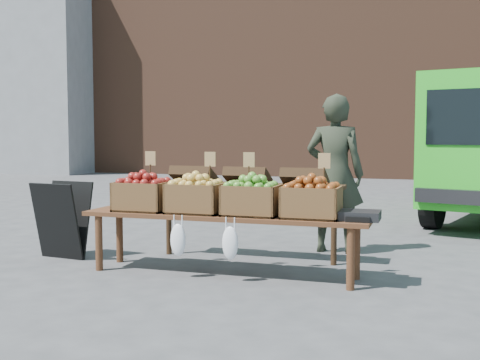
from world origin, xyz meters
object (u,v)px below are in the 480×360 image
(chalkboard_sign, at_px, (62,220))
(crate_golden_apples, at_px, (143,196))
(crate_red_apples, at_px, (252,200))
(display_bench, at_px, (224,244))
(weighing_scale, at_px, (360,215))
(back_table, at_px, (248,210))
(crate_russet_pears, at_px, (196,198))
(crate_green_apples, at_px, (312,202))
(vendor, at_px, (335,174))

(chalkboard_sign, height_order, crate_golden_apples, crate_golden_apples)
(crate_golden_apples, xyz_separation_m, crate_red_apples, (1.10, 0.00, 0.00))
(crate_red_apples, bearing_deg, chalkboard_sign, 174.99)
(display_bench, distance_m, weighing_scale, 1.29)
(back_table, distance_m, crate_golden_apples, 1.12)
(display_bench, xyz_separation_m, weighing_scale, (1.25, 0.00, 0.33))
(crate_russet_pears, bearing_deg, crate_golden_apples, 180.00)
(crate_red_apples, relative_size, crate_green_apples, 1.00)
(crate_russet_pears, xyz_separation_m, crate_green_apples, (1.10, 0.00, 0.00))
(back_table, distance_m, crate_green_apples, 1.10)
(crate_golden_apples, xyz_separation_m, crate_green_apples, (1.65, 0.00, 0.00))
(vendor, height_order, chalkboard_sign, vendor)
(crate_red_apples, bearing_deg, crate_green_apples, 0.00)
(back_table, height_order, display_bench, back_table)
(crate_russet_pears, distance_m, crate_green_apples, 1.10)
(crate_red_apples, height_order, weighing_scale, crate_red_apples)
(crate_red_apples, height_order, crate_green_apples, same)
(crate_green_apples, bearing_deg, vendor, 90.40)
(vendor, xyz_separation_m, crate_golden_apples, (-1.64, -1.38, -0.16))
(crate_russet_pears, height_order, crate_red_apples, same)
(chalkboard_sign, relative_size, crate_red_apples, 1.64)
(weighing_scale, bearing_deg, vendor, 107.45)
(back_table, distance_m, crate_red_apples, 0.79)
(back_table, xyz_separation_m, weighing_scale, (1.24, -0.72, 0.09))
(vendor, relative_size, crate_red_apples, 3.49)
(back_table, xyz_separation_m, crate_russet_pears, (-0.29, -0.72, 0.19))
(chalkboard_sign, distance_m, back_table, 1.96)
(back_table, height_order, crate_red_apples, back_table)
(back_table, bearing_deg, vendor, 39.62)
(chalkboard_sign, relative_size, crate_green_apples, 1.64)
(chalkboard_sign, height_order, crate_green_apples, crate_green_apples)
(chalkboard_sign, bearing_deg, vendor, 30.42)
(display_bench, distance_m, crate_red_apples, 0.51)
(crate_golden_apples, height_order, crate_green_apples, same)
(back_table, xyz_separation_m, display_bench, (-0.01, -0.72, -0.24))
(vendor, height_order, back_table, vendor)
(back_table, relative_size, crate_golden_apples, 4.20)
(back_table, relative_size, crate_russet_pears, 4.20)
(display_bench, distance_m, crate_green_apples, 0.93)
(crate_red_apples, bearing_deg, crate_golden_apples, 180.00)
(crate_green_apples, bearing_deg, chalkboard_sign, 176.01)
(vendor, relative_size, crate_golden_apples, 3.49)
(display_bench, bearing_deg, crate_golden_apples, 180.00)
(vendor, height_order, crate_golden_apples, vendor)
(crate_golden_apples, distance_m, crate_red_apples, 1.10)
(chalkboard_sign, distance_m, crate_golden_apples, 1.10)
(display_bench, bearing_deg, back_table, 88.82)
(crate_green_apples, bearing_deg, crate_russet_pears, 180.00)
(crate_golden_apples, bearing_deg, display_bench, 0.00)
(back_table, height_order, weighing_scale, back_table)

